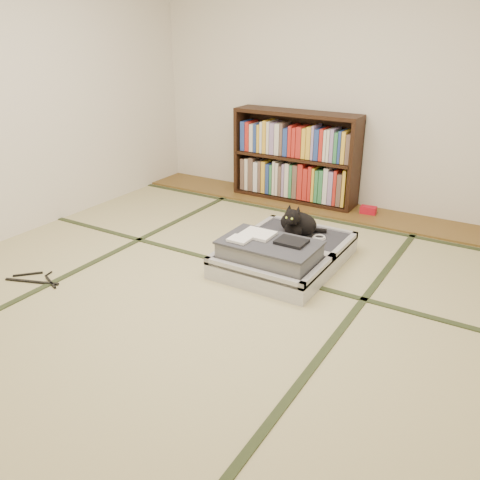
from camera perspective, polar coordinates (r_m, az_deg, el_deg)
The scene contains 10 objects.
floor at distance 3.61m, azimuth -3.57°, elevation -5.35°, with size 4.50×4.50×0.00m, color #CAB986.
wood_strip at distance 5.24m, azimuth 8.95°, elevation 3.73°, with size 4.00×0.50×0.02m, color brown.
red_item at distance 5.10m, azimuth 14.21°, elevation 3.29°, with size 0.15×0.09×0.07m, color #B40E1E.
room_shell at distance 3.19m, azimuth -4.25°, elevation 18.42°, with size 4.50×4.50×4.50m.
tatami_borders at distance 3.98m, azimuth 0.46°, elevation -2.42°, with size 4.00×4.50×0.01m.
bookcase at distance 5.30m, azimuth 6.22°, elevation 9.09°, with size 1.31×0.30×0.92m.
suitcase at distance 3.88m, azimuth 4.77°, elevation -1.52°, with size 0.79×1.05×0.31m.
cat at distance 4.07m, azimuth 6.44°, elevation 1.88°, with size 0.35×0.35×0.28m.
cable_coil at distance 4.06m, azimuth 8.87°, elevation 0.28°, with size 0.11×0.11×0.03m.
hanger at distance 3.98m, azimuth -21.95°, elevation -4.16°, with size 0.43×0.26×0.01m.
Camera 1 is at (1.84, -2.60, 1.71)m, focal length 38.00 mm.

